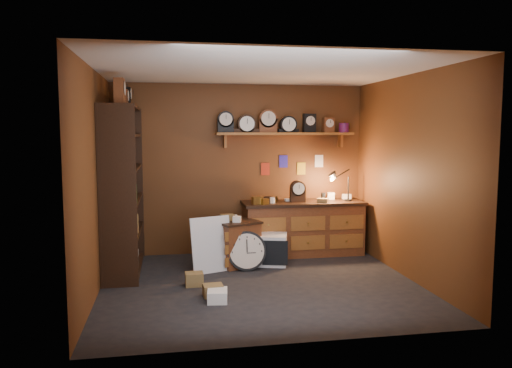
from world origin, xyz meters
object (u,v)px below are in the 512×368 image
at_px(low_cabinet, 238,241).
at_px(big_round_clock, 247,251).
at_px(shelving_unit, 121,182).
at_px(workbench, 303,225).

xyz_separation_m(low_cabinet, big_round_clock, (0.09, -0.25, -0.09)).
relative_size(shelving_unit, workbench, 1.34).
height_order(shelving_unit, big_round_clock, shelving_unit).
bearing_deg(low_cabinet, big_round_clock, -91.86).
bearing_deg(shelving_unit, low_cabinet, -0.59).
bearing_deg(workbench, low_cabinet, -155.46).
bearing_deg(big_round_clock, workbench, 36.57).
height_order(workbench, low_cabinet, workbench).
distance_m(workbench, low_cabinet, 1.24).
distance_m(workbench, big_round_clock, 1.30).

